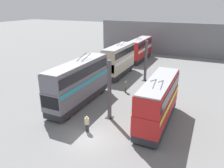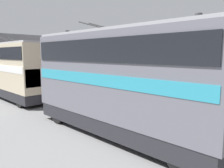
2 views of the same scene
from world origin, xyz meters
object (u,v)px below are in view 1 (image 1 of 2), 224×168
at_px(bus_right_far, 140,48).
at_px(oil_drum, 137,108).
at_px(person_aisle_midway, 126,86).
at_px(person_aisle_foreground, 87,123).
at_px(bus_left_far, 158,99).
at_px(bus_right_mid, 119,59).
at_px(bus_right_near, 79,81).

height_order(bus_right_far, oil_drum, bus_right_far).
distance_m(person_aisle_midway, person_aisle_foreground, 11.13).
height_order(bus_left_far, bus_right_mid, bus_right_mid).
bearing_deg(oil_drum, person_aisle_midway, 33.81).
bearing_deg(bus_left_far, bus_right_far, 21.72).
bearing_deg(person_aisle_foreground, bus_right_mid, -0.75).
xyz_separation_m(bus_right_mid, bus_right_far, (11.97, -0.00, -0.28)).
relative_size(bus_right_mid, person_aisle_foreground, 5.11).
relative_size(bus_left_far, person_aisle_foreground, 5.44).
relative_size(bus_right_near, bus_right_mid, 1.24).
distance_m(bus_right_mid, person_aisle_midway, 8.18).
distance_m(bus_right_near, oil_drum, 7.84).
distance_m(bus_right_far, person_aisle_midway, 19.31).
height_order(bus_right_near, bus_right_mid, bus_right_near).
height_order(bus_right_far, person_aisle_foreground, bus_right_far).
bearing_deg(bus_left_far, person_aisle_midway, 42.75).
relative_size(bus_right_mid, oil_drum, 10.90).
xyz_separation_m(bus_right_far, oil_drum, (-23.76, -7.32, -2.28)).
distance_m(bus_right_far, oil_drum, 24.97).
height_order(bus_right_mid, person_aisle_midway, bus_right_mid).
bearing_deg(bus_right_mid, person_aisle_midway, -149.67).
xyz_separation_m(bus_right_mid, person_aisle_midway, (-6.83, -4.00, -2.07)).
relative_size(bus_right_far, oil_drum, 12.33).
bearing_deg(oil_drum, bus_right_mid, 31.82).
distance_m(bus_right_near, bus_right_mid, 12.66).
distance_m(bus_right_far, person_aisle_foreground, 30.28).
bearing_deg(bus_right_mid, bus_right_near, 180.00).
height_order(bus_left_far, person_aisle_midway, bus_left_far).
distance_m(bus_left_far, oil_drum, 4.06).
height_order(bus_left_far, person_aisle_foreground, bus_left_far).
bearing_deg(bus_right_near, person_aisle_midway, -34.45).
height_order(bus_right_near, oil_drum, bus_right_near).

